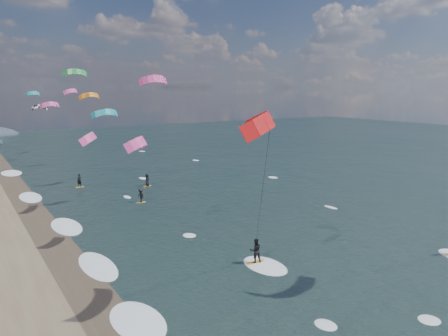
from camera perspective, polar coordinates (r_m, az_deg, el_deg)
ground at (r=27.86m, az=15.86°, el=-18.06°), size 260.00×260.00×0.00m
wet_sand_strip at (r=29.89m, az=-16.68°, el=-16.03°), size 3.00×240.00×0.00m
kitesurfer_near_b at (r=26.92m, az=5.66°, el=-0.16°), size 7.10×9.45×12.57m
far_kitesurfers at (r=56.21m, az=-12.34°, el=-2.38°), size 9.00×12.73×1.79m
bg_kite_field at (r=72.09m, az=-18.66°, el=8.49°), size 11.63×75.63×8.65m
shoreline_surf at (r=34.36m, az=-16.91°, el=-12.45°), size 2.40×79.40×0.11m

